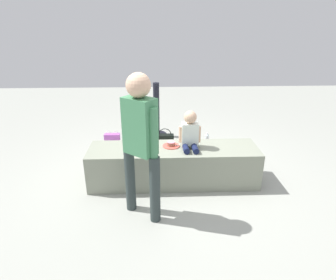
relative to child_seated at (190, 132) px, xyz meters
name	(u,v)px	position (x,y,z in m)	size (l,w,h in m)	color
ground_plane	(173,181)	(-0.20, -0.01, -0.70)	(12.00, 12.00, 0.00)	#9A9D94
concrete_ledge	(174,165)	(-0.20, -0.01, -0.46)	(2.17, 0.58, 0.49)	gray
child_seated	(190,132)	(0.00, 0.00, 0.00)	(0.28, 0.32, 0.48)	#141C41
adult_standing	(140,135)	(-0.58, -0.70, 0.24)	(0.38, 0.35, 1.56)	#2C3636
cake_plate	(171,145)	(-0.23, 0.05, -0.19)	(0.22, 0.22, 0.07)	#E0594C
gift_bag	(112,141)	(-1.17, 1.15, -0.57)	(0.26, 0.10, 0.30)	#B259BF
railing_post	(157,117)	(-0.42, 1.69, -0.34)	(0.36, 0.36, 0.99)	black
water_bottle_near_gift	(207,139)	(0.45, 1.24, -0.60)	(0.07, 0.07, 0.21)	silver
water_bottle_far_side	(195,158)	(0.14, 0.50, -0.61)	(0.07, 0.07, 0.19)	silver
party_cup_red	(208,145)	(0.43, 1.05, -0.64)	(0.09, 0.09, 0.12)	red
cake_box_white	(192,140)	(0.19, 1.29, -0.65)	(0.29, 0.28, 0.11)	white
handbag_black_leather	(165,139)	(-0.28, 1.23, -0.60)	(0.30, 0.12, 0.30)	black
handbag_brown_canvas	(141,150)	(-0.67, 0.77, -0.57)	(0.32, 0.10, 0.35)	brown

